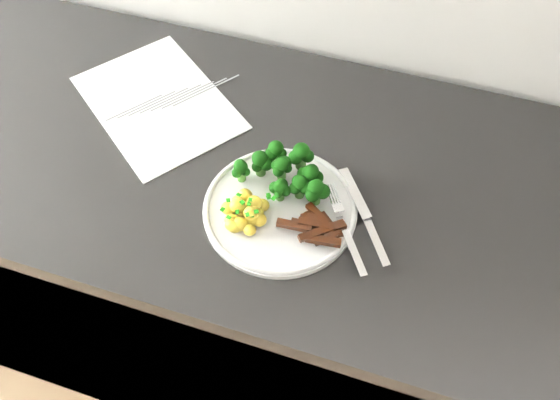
# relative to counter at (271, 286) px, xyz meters

# --- Properties ---
(counter) EXTENTS (2.36, 0.59, 0.88)m
(counter) POSITION_rel_counter_xyz_m (0.00, 0.00, 0.00)
(counter) COLOR black
(counter) RESTS_ON ground
(recipe_paper) EXTENTS (0.38, 0.36, 0.00)m
(recipe_paper) POSITION_rel_counter_xyz_m (-0.24, 0.09, 0.44)
(recipe_paper) COLOR silver
(recipe_paper) RESTS_ON counter
(plate) EXTENTS (0.25, 0.25, 0.01)m
(plate) POSITION_rel_counter_xyz_m (0.05, -0.07, 0.45)
(plate) COLOR white
(plate) RESTS_ON counter
(broccoli) EXTENTS (0.16, 0.10, 0.06)m
(broccoli) POSITION_rel_counter_xyz_m (0.04, -0.02, 0.48)
(broccoli) COLOR #366922
(broccoli) RESTS_ON plate
(potatoes) EXTENTS (0.08, 0.08, 0.04)m
(potatoes) POSITION_rel_counter_xyz_m (0.00, -0.11, 0.46)
(potatoes) COLOR gold
(potatoes) RESTS_ON plate
(beef_strips) EXTENTS (0.11, 0.07, 0.02)m
(beef_strips) POSITION_rel_counter_xyz_m (0.11, -0.10, 0.46)
(beef_strips) COLOR black
(beef_strips) RESTS_ON plate
(fork) EXTENTS (0.10, 0.15, 0.02)m
(fork) POSITION_rel_counter_xyz_m (0.16, -0.09, 0.46)
(fork) COLOR silver
(fork) RESTS_ON plate
(knife) EXTENTS (0.12, 0.16, 0.02)m
(knife) POSITION_rel_counter_xyz_m (0.19, -0.07, 0.45)
(knife) COLOR silver
(knife) RESTS_ON plate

